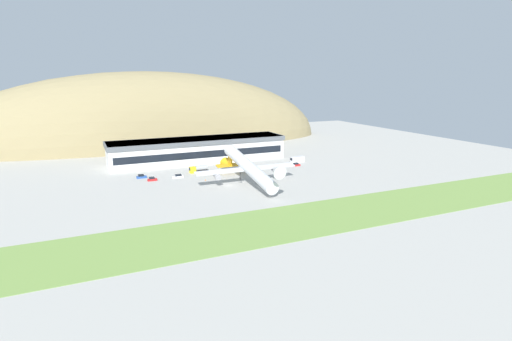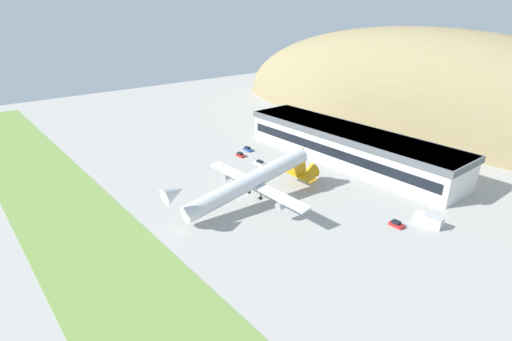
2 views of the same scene
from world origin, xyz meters
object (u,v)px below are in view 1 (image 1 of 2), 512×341
Objects in this scene: service_car_0 at (296,165)px; service_car_2 at (152,179)px; box_truck at (298,159)px; service_car_1 at (178,176)px; service_car_3 at (141,177)px; traffic_cone_0 at (205,180)px; terminal_building at (198,149)px; fuel_truck at (199,169)px; cargo_airplane at (248,167)px.

service_car_0 is 1.02× the size of service_car_2.
service_car_1 is at bearing -173.90° from box_truck.
traffic_cone_0 is at bearing -32.60° from service_car_3.
service_car_2 is at bearing -179.93° from service_car_0.
service_car_0 is at bearing -35.96° from terminal_building.
service_car_3 reaches higher than service_car_1.
service_car_2 reaches higher than traffic_cone_0.
box_truck reaches higher than service_car_2.
service_car_0 is 67.32m from service_car_2.
fuel_truck is 1.10× the size of box_truck.
service_car_0 is 0.92× the size of service_car_3.
service_car_3 is (-31.27, -22.44, -5.97)m from terminal_building.
terminal_building is at bearing 154.09° from box_truck.
service_car_2 is 0.90× the size of service_car_3.
service_car_1 is at bearing -21.72° from service_car_3.
cargo_airplane is at bearing -36.58° from service_car_3.
cargo_airplane is at bearing -43.73° from service_car_1.
service_car_0 is (39.36, -28.55, -5.99)m from terminal_building.
box_truck is (38.82, 28.18, -5.48)m from cargo_airplane.
service_car_0 is (33.94, 21.12, -6.30)m from cargo_airplane.
service_car_2 reaches higher than service_car_0.
box_truck is at bearing 6.10° from service_car_1.
fuel_truck is (24.78, 0.30, 0.85)m from service_car_3.
cargo_airplane is 46.12m from service_car_3.
service_car_3 is (-14.08, 5.61, 0.07)m from service_car_1.
box_truck is (50.74, 0.65, -0.05)m from fuel_truck.
service_car_2 is at bearing -61.91° from service_car_3.
service_car_3 is at bearing 158.28° from service_car_1.
service_car_1 is (-22.61, 21.62, -6.35)m from cargo_airplane.
cargo_airplane is 48.29m from box_truck.
service_car_1 is 12.25m from fuel_truck.
cargo_airplane is at bearing -32.21° from service_car_2.
terminal_building reaches higher than service_car_1.
fuel_truck is (21.47, 6.50, 0.86)m from service_car_2.
service_car_1 is (-56.55, 0.50, -0.04)m from service_car_0.
terminal_building is at bearing 77.78° from traffic_cone_0.
service_car_2 is 0.50× the size of box_truck.
terminal_building is 49.45m from box_truck.
service_car_0 is at bearing -0.51° from service_car_1.
box_truck is (72.20, 7.15, 0.80)m from service_car_2.
service_car_3 is 75.52m from box_truck.
box_truck is 12.85× the size of traffic_cone_0.
service_car_3 is at bearing 143.42° from cargo_airplane.
box_truck is (61.43, 6.56, 0.87)m from service_car_1.
box_truck is (4.88, 7.06, 0.82)m from service_car_0.
box_truck reaches higher than service_car_0.
terminal_building is 38.95m from service_car_3.
service_car_1 is 0.61× the size of box_truck.
service_car_3 is at bearing -179.28° from box_truck.
terminal_building is 40.47m from service_car_2.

